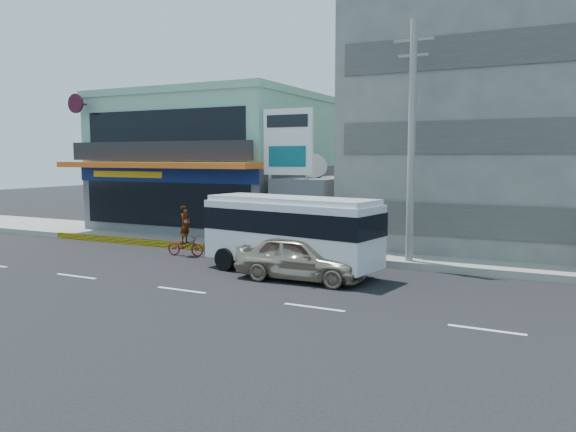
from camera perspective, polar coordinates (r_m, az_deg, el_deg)
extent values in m
plane|color=black|center=(19.83, -10.77, -7.41)|extent=(120.00, 120.00, 0.00)
cube|color=gray|center=(26.08, 11.19, -3.86)|extent=(70.00, 5.00, 0.30)
cube|color=#494A4E|center=(35.43, -7.39, 1.80)|extent=(12.00, 10.00, 4.00)
cube|color=#84BBA8|center=(35.37, -7.48, 8.28)|extent=(12.00, 10.00, 4.00)
cube|color=orange|center=(30.71, -13.53, 5.06)|extent=(12.40, 1.80, 0.30)
cube|color=navy|center=(31.30, -12.62, 4.09)|extent=(12.00, 0.12, 0.80)
cube|color=black|center=(31.40, -12.52, 1.36)|extent=(11.00, 0.06, 2.60)
cube|color=gray|center=(30.44, 23.57, 10.10)|extent=(16.00, 12.00, 14.00)
cube|color=#494A4E|center=(29.86, 3.27, 0.58)|extent=(3.00, 6.00, 3.50)
cylinder|color=slate|center=(28.82, 2.50, 4.03)|extent=(1.50, 1.50, 0.15)
cylinder|color=gray|center=(27.89, -1.84, 3.30)|extent=(0.16, 0.16, 6.50)
cylinder|color=gray|center=(26.99, 1.90, 3.21)|extent=(0.16, 0.16, 6.50)
cube|color=white|center=(27.40, 0.00, 7.54)|extent=(2.60, 0.18, 3.20)
cylinder|color=#999993|center=(23.42, 12.43, 6.93)|extent=(0.30, 0.30, 10.00)
cube|color=#999993|center=(23.87, 12.67, 17.06)|extent=(1.60, 0.12, 0.12)
cube|color=#999993|center=(23.76, 12.64, 15.64)|extent=(1.20, 0.10, 0.10)
cube|color=silver|center=(21.99, 0.28, -1.66)|extent=(7.42, 3.36, 2.35)
cube|color=black|center=(21.93, 0.28, -0.46)|extent=(7.48, 3.42, 0.87)
cube|color=silver|center=(21.85, 0.28, 1.67)|extent=(7.18, 3.13, 0.20)
cylinder|color=black|center=(22.83, -6.40, -4.39)|extent=(0.95, 0.43, 0.92)
cylinder|color=black|center=(24.51, -2.87, -3.64)|extent=(0.95, 0.43, 0.92)
cylinder|color=black|center=(19.93, 4.16, -5.90)|extent=(0.95, 0.43, 0.92)
cylinder|color=black|center=(21.83, 7.27, -4.88)|extent=(0.95, 0.43, 0.92)
imported|color=tan|center=(20.88, 1.33, -4.27)|extent=(4.99, 2.11, 1.68)
imported|color=maroon|center=(26.47, -10.37, -2.98)|extent=(1.90, 0.90, 0.96)
imported|color=#66594C|center=(26.33, -10.41, -0.86)|extent=(0.51, 0.69, 1.76)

